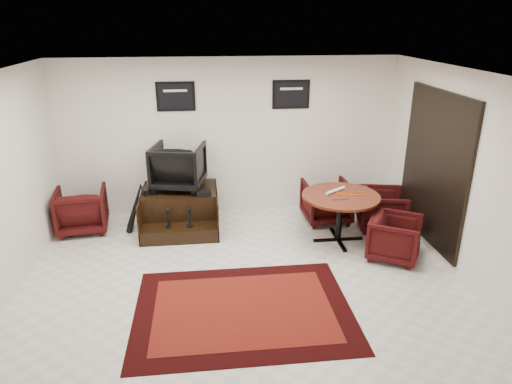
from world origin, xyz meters
TOP-DOWN VIEW (x-y plane):
  - ground at (0.00, 0.00)m, footprint 6.00×6.00m
  - room_shell at (0.41, 0.12)m, footprint 6.02×5.02m
  - area_rug at (-0.04, -0.70)m, footprint 2.68×2.01m
  - shine_podium at (-0.90, 1.89)m, footprint 1.27×1.31m
  - shine_chair at (-0.90, 2.03)m, footprint 0.97×0.93m
  - shoes_pair at (-1.40, 1.83)m, footprint 0.28×0.31m
  - polish_kit at (-0.49, 1.61)m, footprint 0.25×0.19m
  - umbrella_black at (-1.65, 1.70)m, footprint 0.30×0.11m
  - umbrella_hooked at (-1.66, 1.87)m, footprint 0.31×0.12m
  - armchair_side at (-2.55, 1.90)m, footprint 0.89×0.84m
  - meeting_table at (1.66, 1.01)m, footprint 1.22×1.22m
  - table_chair_back at (1.66, 1.81)m, footprint 0.81×0.76m
  - table_chair_window at (2.53, 1.40)m, footprint 0.83×0.87m
  - table_chair_corner at (2.33, 0.36)m, footprint 0.93×0.95m
  - paper_roll at (1.61, 1.16)m, footprint 0.37×0.28m
  - table_clutter at (1.77, 1.01)m, footprint 0.57×0.32m

SIDE VIEW (x-z plane):
  - ground at x=0.00m, z-range 0.00..0.00m
  - area_rug at x=-0.04m, z-range 0.00..0.01m
  - shine_podium at x=-0.90m, z-range -0.03..0.63m
  - table_chair_corner at x=2.33m, z-range 0.00..0.73m
  - table_chair_window at x=2.53m, z-range 0.00..0.77m
  - table_chair_back at x=1.66m, z-range 0.00..0.80m
  - umbrella_black at x=-1.65m, z-range 0.00..0.81m
  - armchair_side at x=-2.55m, z-range 0.00..0.82m
  - umbrella_hooked at x=-1.66m, z-range 0.00..0.83m
  - polish_kit at x=-0.49m, z-range 0.66..0.74m
  - shoes_pair at x=-1.40m, z-range 0.66..0.75m
  - meeting_table at x=1.66m, z-range 0.30..1.10m
  - table_clutter at x=1.77m, z-range 0.80..0.81m
  - paper_roll at x=1.61m, z-range 0.80..0.85m
  - shine_chair at x=-0.90m, z-range 0.66..1.51m
  - room_shell at x=0.41m, z-range 0.38..3.19m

